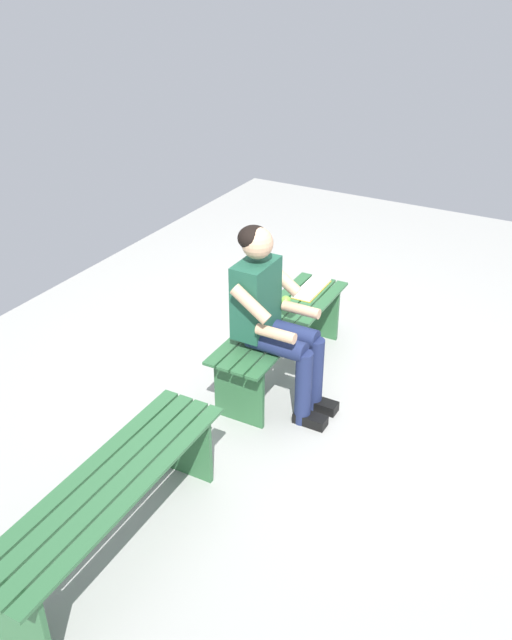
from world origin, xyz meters
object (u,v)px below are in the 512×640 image
object	(u,v)px
bench_far	(110,499)
book_open	(312,289)
person_seated	(272,313)
bench_near	(283,333)
apple	(286,301)

from	to	relation	value
bench_far	book_open	xyz separation A→B (m)	(-2.39, -0.01, 0.13)
bench_far	book_open	bearing A→B (deg)	-179.72
person_seated	book_open	world-z (taller)	person_seated
bench_near	apple	xyz separation A→B (m)	(-0.19, -0.07, 0.16)
apple	book_open	size ratio (longest dim) A/B	0.18
bench_near	person_seated	size ratio (longest dim) A/B	1.20
person_seated	apple	world-z (taller)	person_seated
bench_far	person_seated	distance (m)	1.57
person_seated	apple	distance (m)	0.60
bench_near	book_open	xyz separation A→B (m)	(-0.51, -0.01, 0.13)
bench_far	person_seated	xyz separation A→B (m)	(-1.53, 0.10, 0.35)
apple	bench_near	bearing A→B (deg)	21.07
book_open	person_seated	bearing A→B (deg)	6.50
bench_near	person_seated	distance (m)	0.51
person_seated	apple	size ratio (longest dim) A/B	17.01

